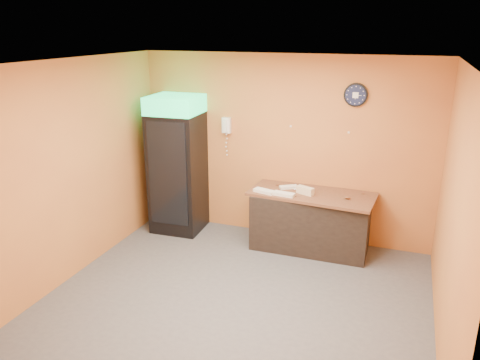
% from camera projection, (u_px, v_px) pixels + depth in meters
% --- Properties ---
extents(floor, '(4.50, 4.50, 0.00)m').
position_uv_depth(floor, '(238.00, 297.00, 5.74)').
color(floor, '#47474C').
rests_on(floor, ground).
extents(back_wall, '(4.50, 0.02, 2.80)m').
position_uv_depth(back_wall, '(284.00, 148.00, 7.08)').
color(back_wall, '#C87B38').
rests_on(back_wall, floor).
extents(left_wall, '(0.02, 4.00, 2.80)m').
position_uv_depth(left_wall, '(75.00, 170.00, 6.03)').
color(left_wall, '#C87B38').
rests_on(left_wall, floor).
extents(right_wall, '(0.02, 4.00, 2.80)m').
position_uv_depth(right_wall, '(454.00, 216.00, 4.57)').
color(right_wall, '#C87B38').
rests_on(right_wall, floor).
extents(ceiling, '(4.50, 4.00, 0.02)m').
position_uv_depth(ceiling, '(238.00, 63.00, 4.86)').
color(ceiling, white).
rests_on(ceiling, back_wall).
extents(beverage_cooler, '(0.79, 0.80, 2.17)m').
position_uv_depth(beverage_cooler, '(177.00, 167.00, 7.36)').
color(beverage_cooler, black).
rests_on(beverage_cooler, floor).
extents(prep_counter, '(1.67, 0.75, 0.83)m').
position_uv_depth(prep_counter, '(311.00, 222.00, 6.89)').
color(prep_counter, black).
rests_on(prep_counter, floor).
extents(wall_clock, '(0.33, 0.06, 0.33)m').
position_uv_depth(wall_clock, '(356.00, 95.00, 6.46)').
color(wall_clock, black).
rests_on(wall_clock, back_wall).
extents(wall_phone, '(0.13, 0.11, 0.24)m').
position_uv_depth(wall_phone, '(226.00, 125.00, 7.24)').
color(wall_phone, white).
rests_on(wall_phone, back_wall).
extents(butcher_paper, '(1.83, 0.93, 0.04)m').
position_uv_depth(butcher_paper, '(312.00, 194.00, 6.75)').
color(butcher_paper, brown).
rests_on(butcher_paper, prep_counter).
extents(sub_roll_stack, '(0.27, 0.18, 0.11)m').
position_uv_depth(sub_roll_stack, '(305.00, 191.00, 6.68)').
color(sub_roll_stack, beige).
rests_on(sub_roll_stack, butcher_paper).
extents(wrapped_sandwich_left, '(0.33, 0.20, 0.04)m').
position_uv_depth(wrapped_sandwich_left, '(264.00, 191.00, 6.75)').
color(wrapped_sandwich_left, silver).
rests_on(wrapped_sandwich_left, butcher_paper).
extents(wrapped_sandwich_mid, '(0.32, 0.15, 0.04)m').
position_uv_depth(wrapped_sandwich_mid, '(284.00, 194.00, 6.63)').
color(wrapped_sandwich_mid, silver).
rests_on(wrapped_sandwich_mid, butcher_paper).
extents(wrapped_sandwich_right, '(0.28, 0.23, 0.04)m').
position_uv_depth(wrapped_sandwich_right, '(289.00, 187.00, 6.93)').
color(wrapped_sandwich_right, silver).
rests_on(wrapped_sandwich_right, butcher_paper).
extents(kitchen_tool, '(0.06, 0.06, 0.06)m').
position_uv_depth(kitchen_tool, '(304.00, 189.00, 6.82)').
color(kitchen_tool, silver).
rests_on(kitchen_tool, butcher_paper).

